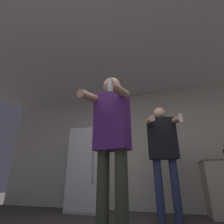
{
  "coord_description": "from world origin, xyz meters",
  "views": [
    {
      "loc": [
        0.52,
        -1.21,
        0.6
      ],
      "look_at": [
        -0.01,
        0.56,
        1.31
      ],
      "focal_mm": 28.0,
      "sensor_mm": 36.0,
      "label": 1
    }
  ],
  "objects": [
    {
      "name": "wall_back",
      "position": [
        0.0,
        2.72,
        1.27
      ],
      "size": [
        7.0,
        0.06,
        2.55
      ],
      "color": "beige",
      "rests_on": "ground_plane"
    },
    {
      "name": "ceiling_slab",
      "position": [
        0.0,
        1.35,
        2.57
      ],
      "size": [
        7.0,
        3.21,
        0.05
      ],
      "color": "silver",
      "rests_on": "wall_back"
    },
    {
      "name": "refrigerator",
      "position": [
        -1.08,
        2.38,
        0.81
      ],
      "size": [
        0.71,
        0.66,
        1.63
      ],
      "color": "white",
      "rests_on": "ground_plane"
    },
    {
      "name": "person_woman_foreground",
      "position": [
        -0.02,
        0.54,
        1.03
      ],
      "size": [
        0.51,
        0.55,
        1.75
      ],
      "color": "#38422D",
      "rests_on": "ground_plane"
    },
    {
      "name": "person_man_side",
      "position": [
        0.49,
        1.72,
        1.08
      ],
      "size": [
        0.59,
        0.59,
        1.76
      ],
      "color": "navy",
      "rests_on": "ground_plane"
    }
  ]
}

